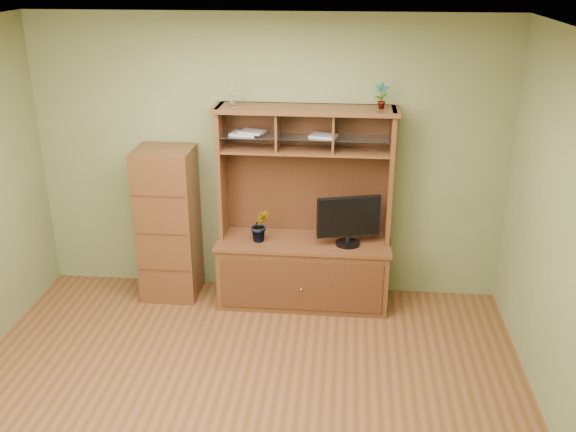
# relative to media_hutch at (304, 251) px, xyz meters

# --- Properties ---
(room) EXTENTS (4.54, 4.04, 2.74)m
(room) POSITION_rel_media_hutch_xyz_m (-0.36, -1.73, 0.83)
(room) COLOR #543518
(room) RESTS_ON ground
(media_hutch) EXTENTS (1.66, 0.61, 1.90)m
(media_hutch) POSITION_rel_media_hutch_xyz_m (0.00, 0.00, 0.00)
(media_hutch) COLOR #442313
(media_hutch) RESTS_ON room
(monitor) EXTENTS (0.59, 0.23, 0.47)m
(monitor) POSITION_rel_media_hutch_xyz_m (0.42, -0.08, 0.38)
(monitor) COLOR black
(monitor) RESTS_ON media_hutch
(orchid_plant) EXTENTS (0.20, 0.17, 0.33)m
(orchid_plant) POSITION_rel_media_hutch_xyz_m (-0.40, -0.08, 0.29)
(orchid_plant) COLOR #345E20
(orchid_plant) RESTS_ON media_hutch
(top_plant) EXTENTS (0.12, 0.08, 0.23)m
(top_plant) POSITION_rel_media_hutch_xyz_m (0.66, 0.08, 1.49)
(top_plant) COLOR #3F6724
(top_plant) RESTS_ON media_hutch
(reed_diffuser) EXTENTS (0.05, 0.05, 0.26)m
(reed_diffuser) POSITION_rel_media_hutch_xyz_m (-0.66, 0.08, 1.48)
(reed_diffuser) COLOR silver
(reed_diffuser) RESTS_ON media_hutch
(magazines) EXTENTS (0.99, 0.23, 0.04)m
(magazines) POSITION_rel_media_hutch_xyz_m (-0.30, 0.08, 1.13)
(magazines) COLOR #BCBCC1
(magazines) RESTS_ON media_hutch
(side_cabinet) EXTENTS (0.53, 0.49, 1.50)m
(side_cabinet) POSITION_rel_media_hutch_xyz_m (-1.31, 0.01, 0.23)
(side_cabinet) COLOR #442313
(side_cabinet) RESTS_ON room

